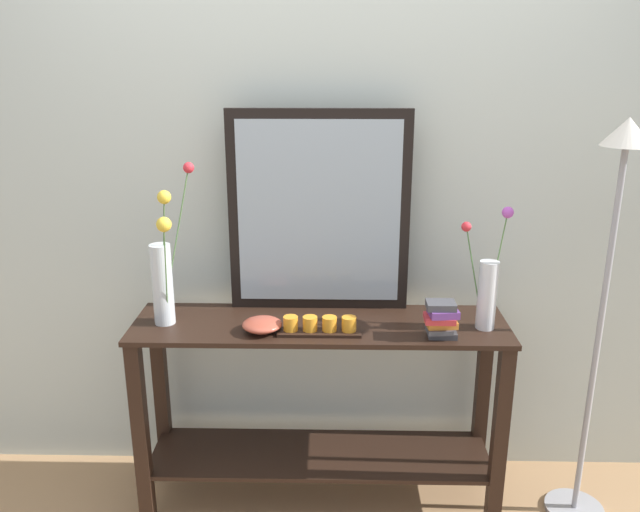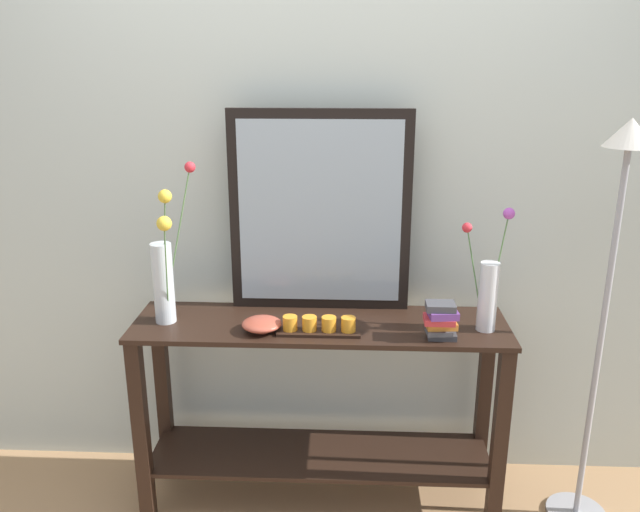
# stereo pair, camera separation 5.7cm
# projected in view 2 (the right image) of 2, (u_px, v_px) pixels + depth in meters

# --- Properties ---
(ground_plane) EXTENTS (7.00, 6.00, 0.02)m
(ground_plane) POSITION_uv_depth(u_px,v_px,m) (320.00, 499.00, 2.81)
(ground_plane) COLOR #A87F56
(wall_back) EXTENTS (6.40, 0.08, 2.70)m
(wall_back) POSITION_uv_depth(u_px,v_px,m) (324.00, 176.00, 2.70)
(wall_back) COLOR beige
(wall_back) RESTS_ON ground
(console_table) EXTENTS (1.49, 0.40, 0.82)m
(console_table) POSITION_uv_depth(u_px,v_px,m) (320.00, 395.00, 2.65)
(console_table) COLOR black
(console_table) RESTS_ON ground
(mirror_leaning) EXTENTS (0.73, 0.03, 0.82)m
(mirror_leaning) POSITION_uv_depth(u_px,v_px,m) (320.00, 212.00, 2.59)
(mirror_leaning) COLOR black
(mirror_leaning) RESTS_ON console_table
(tall_vase_left) EXTENTS (0.17, 0.26, 0.62)m
(tall_vase_left) POSITION_uv_depth(u_px,v_px,m) (164.00, 271.00, 2.50)
(tall_vase_left) COLOR silver
(tall_vase_left) RESTS_ON console_table
(vase_right) EXTENTS (0.19, 0.11, 0.47)m
(vase_right) POSITION_uv_depth(u_px,v_px,m) (488.00, 290.00, 2.45)
(vase_right) COLOR silver
(vase_right) RESTS_ON console_table
(candle_tray) EXTENTS (0.32, 0.09, 0.07)m
(candle_tray) POSITION_uv_depth(u_px,v_px,m) (319.00, 326.00, 2.45)
(candle_tray) COLOR black
(candle_tray) RESTS_ON console_table
(decorative_bowl) EXTENTS (0.15, 0.15, 0.05)m
(decorative_bowl) POSITION_uv_depth(u_px,v_px,m) (262.00, 324.00, 2.47)
(decorative_bowl) COLOR #B24C38
(decorative_bowl) RESTS_ON console_table
(book_stack) EXTENTS (0.13, 0.10, 0.14)m
(book_stack) POSITION_uv_depth(u_px,v_px,m) (441.00, 320.00, 2.39)
(book_stack) COLOR #424247
(book_stack) RESTS_ON console_table
(floor_lamp) EXTENTS (0.24, 0.24, 1.63)m
(floor_lamp) POSITION_uv_depth(u_px,v_px,m) (612.00, 264.00, 2.36)
(floor_lamp) COLOR #9E9EA3
(floor_lamp) RESTS_ON ground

